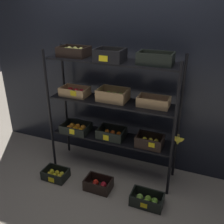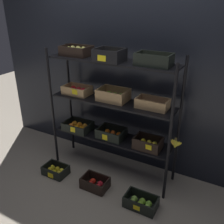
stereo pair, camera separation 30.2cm
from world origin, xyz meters
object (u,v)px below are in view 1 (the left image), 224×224
Objects in this scene: display_rack at (111,100)px; crate_ground_lemon at (56,175)px; crate_ground_apple_red at (98,185)px; crate_ground_apple_green at (147,200)px.

display_rack is 1.18m from crate_ground_lemon.
crate_ground_lemon is (-0.58, -0.43, -0.94)m from display_rack.
crate_ground_lemon is 0.98× the size of crate_ground_apple_red.
crate_ground_lemon is at bearing -143.62° from display_rack.
crate_ground_apple_green is (1.18, 0.00, 0.00)m from crate_ground_lemon.
display_rack reaches higher than crate_ground_lemon.
crate_ground_lemon is 0.58m from crate_ground_apple_red.
crate_ground_lemon is 0.87× the size of crate_ground_apple_green.
crate_ground_lemon is at bearing -179.96° from crate_ground_apple_green.
crate_ground_apple_red is 0.60m from crate_ground_apple_green.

